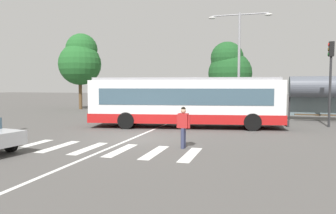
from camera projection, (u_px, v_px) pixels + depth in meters
name	position (u px, v px, depth m)	size (l,w,h in m)	color
ground_plane	(135.00, 139.00, 15.54)	(160.00, 160.00, 0.00)	#514F4C
city_transit_bus	(185.00, 102.00, 19.68)	(11.99, 4.55, 3.06)	black
pedestrian_crossing_street	(183.00, 125.00, 13.13)	(0.58, 0.34, 1.72)	#333856
parked_car_champagne	(185.00, 106.00, 28.67)	(1.88, 4.50, 1.35)	black
parked_car_charcoal	(211.00, 106.00, 27.42)	(1.89, 4.51, 1.35)	black
parked_car_teal	(244.00, 107.00, 26.64)	(2.17, 4.63, 1.35)	black
traffic_light_far_corner	(331.00, 71.00, 19.58)	(0.33, 0.32, 5.26)	#28282B
bus_stop_shelter	(317.00, 88.00, 23.01)	(3.84, 1.54, 3.25)	#28282B
twin_arm_street_lamp	(239.00, 53.00, 24.98)	(4.90, 0.32, 8.23)	#939399
background_tree_left	(80.00, 60.00, 34.21)	(4.50, 4.50, 8.13)	brown
background_tree_right	(229.00, 69.00, 35.10)	(4.79, 4.79, 7.35)	brown
crosswalk_painted_stripes	(104.00, 149.00, 12.95)	(7.59, 2.63, 0.01)	silver
lane_center_line	(146.00, 133.00, 17.50)	(0.16, 24.00, 0.01)	silver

